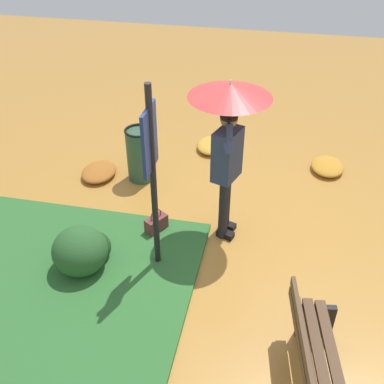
# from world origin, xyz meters

# --- Properties ---
(ground_plane) EXTENTS (18.00, 18.00, 0.00)m
(ground_plane) POSITION_xyz_m (0.00, 0.00, 0.00)
(ground_plane) COLOR #B27A33
(person_with_umbrella) EXTENTS (0.96, 0.96, 2.04)m
(person_with_umbrella) POSITION_xyz_m (0.04, -0.02, 1.55)
(person_with_umbrella) COLOR black
(person_with_umbrella) RESTS_ON ground_plane
(info_sign_post) EXTENTS (0.44, 0.07, 2.30)m
(info_sign_post) POSITION_xyz_m (-0.78, 0.66, 1.44)
(info_sign_post) COLOR black
(info_sign_post) RESTS_ON ground_plane
(handbag) EXTENTS (0.33, 0.28, 0.37)m
(handbag) POSITION_xyz_m (-0.23, 0.82, 0.13)
(handbag) COLOR brown
(handbag) RESTS_ON ground_plane
(park_bench) EXTENTS (1.40, 0.58, 0.75)m
(park_bench) POSITION_xyz_m (-2.11, -1.13, 0.40)
(park_bench) COLOR black
(park_bench) RESTS_ON ground_plane
(trash_bin) EXTENTS (0.42, 0.42, 0.83)m
(trash_bin) POSITION_xyz_m (0.97, 1.39, 0.42)
(trash_bin) COLOR #2D5138
(trash_bin) RESTS_ON ground_plane
(shrub_cluster) EXTENTS (0.71, 0.64, 0.58)m
(shrub_cluster) POSITION_xyz_m (-1.02, 1.49, 0.27)
(shrub_cluster) COLOR #285628
(shrub_cluster) RESTS_ON ground_plane
(leaf_pile_near_person) EXTENTS (0.64, 0.51, 0.14)m
(leaf_pile_near_person) POSITION_xyz_m (0.89, 2.05, 0.07)
(leaf_pile_near_person) COLOR #A86023
(leaf_pile_near_person) RESTS_ON ground_plane
(leaf_pile_by_bench) EXTENTS (0.62, 0.50, 0.14)m
(leaf_pile_by_bench) POSITION_xyz_m (1.78, -1.40, 0.07)
(leaf_pile_by_bench) COLOR #C68428
(leaf_pile_by_bench) RESTS_ON ground_plane
(leaf_pile_far_path) EXTENTS (0.63, 0.50, 0.14)m
(leaf_pile_far_path) POSITION_xyz_m (2.06, 0.48, 0.07)
(leaf_pile_far_path) COLOR gold
(leaf_pile_far_path) RESTS_ON ground_plane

